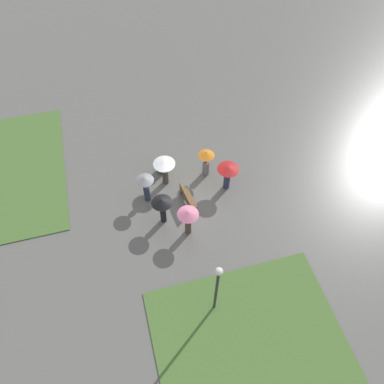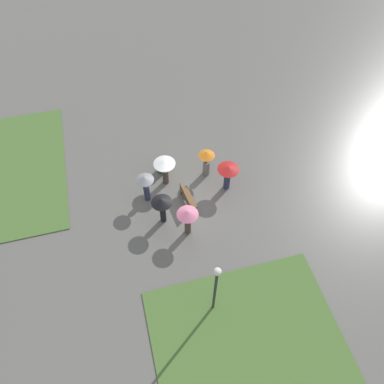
% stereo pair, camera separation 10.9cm
% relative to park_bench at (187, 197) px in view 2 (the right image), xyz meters
% --- Properties ---
extents(ground_plane, '(90.00, 90.00, 0.00)m').
position_rel_park_bench_xyz_m(ground_plane, '(0.30, 0.12, -0.46)').
color(ground_plane, '#66635E').
extents(lawn_patch_near, '(6.46, 8.06, 0.06)m').
position_rel_park_bench_xyz_m(lawn_patch_near, '(-7.69, -0.74, -0.43)').
color(lawn_patch_near, '#4C7033').
rests_on(lawn_patch_near, ground_plane).
extents(lawn_patch_far, '(9.50, 6.18, 0.06)m').
position_rel_park_bench_xyz_m(lawn_patch_far, '(4.65, 9.37, -0.43)').
color(lawn_patch_far, '#4C7033').
rests_on(lawn_patch_far, ground_plane).
extents(park_bench, '(1.56, 0.61, 0.90)m').
position_rel_park_bench_xyz_m(park_bench, '(0.00, 0.00, 0.00)').
color(park_bench, brown).
rests_on(park_bench, ground_plane).
extents(lamp_post, '(0.32, 0.32, 3.95)m').
position_rel_park_bench_xyz_m(lamp_post, '(-5.90, 0.29, 2.12)').
color(lamp_post, '#2D2D30').
rests_on(lamp_post, ground_plane).
extents(trash_bin, '(0.60, 0.60, 0.83)m').
position_rel_park_bench_xyz_m(trash_bin, '(2.54, 0.86, -0.04)').
color(trash_bin, '#335638').
rests_on(trash_bin, ground_plane).
extents(crowd_person_black, '(1.05, 1.05, 1.88)m').
position_rel_park_bench_xyz_m(crowd_person_black, '(-0.79, 1.47, 0.97)').
color(crowd_person_black, black).
rests_on(crowd_person_black, ground_plane).
extents(crowd_person_orange, '(0.90, 0.90, 1.82)m').
position_rel_park_bench_xyz_m(crowd_person_orange, '(1.69, -1.54, 0.74)').
color(crowd_person_orange, slate).
rests_on(crowd_person_orange, ground_plane).
extents(crowd_person_white, '(1.18, 1.18, 1.80)m').
position_rel_park_bench_xyz_m(crowd_person_white, '(1.65, 0.82, 0.90)').
color(crowd_person_white, '#47382D').
rests_on(crowd_person_white, ground_plane).
extents(crowd_person_pink, '(1.07, 1.07, 1.89)m').
position_rel_park_bench_xyz_m(crowd_person_pink, '(-1.79, 0.41, 0.96)').
color(crowd_person_pink, '#47382D').
rests_on(crowd_person_pink, ground_plane).
extents(crowd_person_grey, '(0.94, 0.94, 1.88)m').
position_rel_park_bench_xyz_m(crowd_person_grey, '(0.77, 2.02, 0.85)').
color(crowd_person_grey, '#282D47').
rests_on(crowd_person_grey, ground_plane).
extents(crowd_person_red, '(1.17, 1.17, 1.75)m').
position_rel_park_bench_xyz_m(crowd_person_red, '(0.45, -2.36, 0.82)').
color(crowd_person_red, '#282D47').
rests_on(crowd_person_red, ground_plane).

